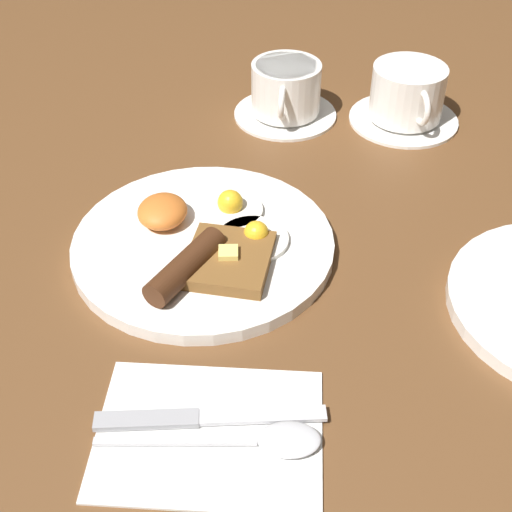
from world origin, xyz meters
TOP-DOWN VIEW (x-y plane):
  - ground_plane at (0.00, 0.00)m, footprint 3.00×3.00m
  - breakfast_plate_near at (0.00, 0.00)m, footprint 0.29×0.29m
  - teacup_near at (-0.30, 0.08)m, footprint 0.14×0.14m
  - teacup_far at (-0.30, 0.24)m, footprint 0.15×0.15m
  - napkin at (0.24, 0.04)m, footprint 0.14×0.19m
  - knife at (0.23, 0.02)m, footprint 0.04×0.20m
  - spoon at (0.25, 0.08)m, footprint 0.04×0.19m

SIDE VIEW (x-z plane):
  - ground_plane at x=0.00m, z-range 0.00..0.00m
  - napkin at x=0.24m, z-range 0.00..0.01m
  - knife at x=0.23m, z-range 0.00..0.01m
  - spoon at x=0.25m, z-range 0.00..0.01m
  - breakfast_plate_near at x=0.00m, z-range -0.01..0.03m
  - teacup_near at x=-0.30m, z-range 0.00..0.07m
  - teacup_far at x=-0.30m, z-range 0.00..0.08m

